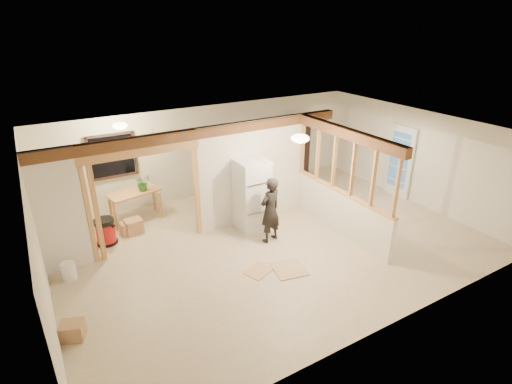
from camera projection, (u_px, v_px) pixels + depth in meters
floor at (271, 241)px, 9.03m from camera, size 9.00×6.50×0.01m
ceiling at (273, 134)px, 8.03m from camera, size 9.00×6.50×0.01m
wall_back at (209, 150)px, 11.09m from camera, size 9.00×0.01×2.50m
wall_front at (389, 265)px, 5.96m from camera, size 9.00×0.01×2.50m
wall_left at (38, 247)px, 6.44m from camera, size 0.01×6.50×2.50m
wall_right at (415, 156)px, 10.62m from camera, size 0.01×6.50×2.50m
partition_left_stub at (59, 212)px, 7.59m from camera, size 0.90×0.12×2.50m
partition_center at (252, 172)px, 9.57m from camera, size 2.80×0.12×2.50m
doorway_frame at (146, 200)px, 8.42m from camera, size 2.46×0.14×2.20m
header_beam_back at (204, 132)px, 8.56m from camera, size 7.00×0.18×0.22m
header_beam_right at (347, 133)px, 8.50m from camera, size 0.18×3.30×0.22m
pony_wall at (339, 212)px, 9.25m from camera, size 0.12×3.20×1.00m
stud_partition at (344, 165)px, 8.79m from camera, size 0.14×3.20×1.32m
window_back at (112, 156)px, 9.70m from camera, size 1.12×0.10×1.10m
french_door at (399, 162)px, 10.99m from camera, size 0.12×0.86×2.00m
ceiling_dome_main at (300, 138)px, 7.78m from camera, size 0.36×0.36×0.16m
ceiling_dome_util at (120, 126)px, 8.69m from camera, size 0.32×0.32×0.14m
hanging_bulb at (154, 144)px, 8.49m from camera, size 0.07×0.07×0.07m
refrigerator at (252, 195)px, 9.30m from camera, size 0.70×0.68×1.70m
woman at (270, 210)px, 8.77m from camera, size 0.62×0.49×1.52m
work_table at (135, 205)px, 9.86m from camera, size 1.30×0.84×0.76m
potted_plant at (143, 183)px, 9.70m from camera, size 0.46×0.43×0.40m
shop_vac at (105, 231)px, 8.82m from camera, size 0.59×0.59×0.61m
bookshelf at (295, 148)px, 12.32m from camera, size 0.94×0.31×1.88m
bucket at (69, 271)px, 7.65m from camera, size 0.31×0.31×0.35m
box_util_a at (134, 226)px, 9.33m from camera, size 0.42×0.37×0.33m
box_util_b at (128, 228)px, 9.28m from camera, size 0.32×0.32×0.28m
box_front at (72, 331)px, 6.24m from camera, size 0.43×0.40×0.29m
floor_panel_near at (289, 269)px, 8.00m from camera, size 0.73×0.73×0.02m
floor_panel_far at (258, 271)px, 7.95m from camera, size 0.64×0.58×0.02m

